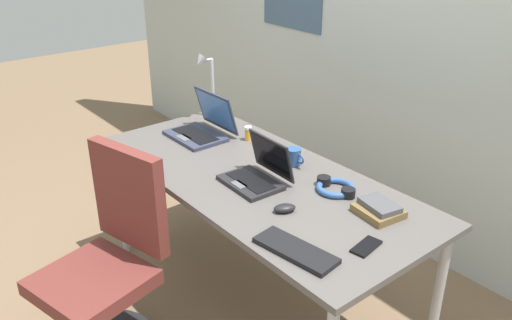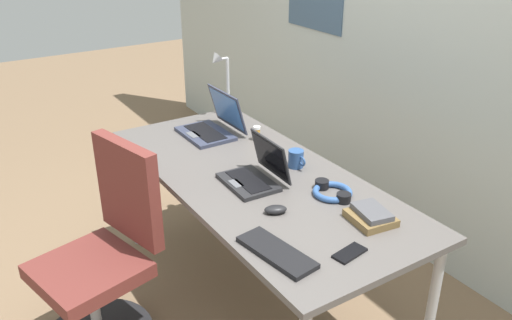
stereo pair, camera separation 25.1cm
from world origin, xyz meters
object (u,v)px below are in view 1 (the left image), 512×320
external_keyboard (296,250)px  laptop_mid_desk (202,128)px  desk_lamp (208,86)px  cell_phone (366,247)px  office_chair (107,276)px  headphones (336,188)px  laptop_near_mouse (257,174)px  book_stack (379,209)px  computer_mouse (285,208)px  coffee_mug (294,157)px  pill_bottle (248,133)px

external_keyboard → laptop_mid_desk: bearing=154.8°
desk_lamp → cell_phone: bearing=-12.3°
desk_lamp → external_keyboard: size_ratio=1.21×
cell_phone → office_chair: bearing=-152.5°
desk_lamp → office_chair: bearing=-57.7°
desk_lamp → headphones: desk_lamp is taller
laptop_near_mouse → book_stack: laptop_near_mouse is taller
computer_mouse → coffee_mug: (-0.31, 0.34, 0.03)m
pill_bottle → coffee_mug: size_ratio=0.70×
laptop_mid_desk → external_keyboard: laptop_mid_desk is taller
external_keyboard → headphones: bearing=109.0°
desk_lamp → book_stack: (1.40, -0.11, -0.17)m
book_stack → external_keyboard: bearing=-92.2°
cell_phone → pill_bottle: bearing=155.4°
laptop_near_mouse → laptop_mid_desk: 0.64m
laptop_near_mouse → headphones: 0.37m
book_stack → computer_mouse: bearing=-132.1°
external_keyboard → book_stack: size_ratio=1.68×
laptop_near_mouse → pill_bottle: 0.51m
cell_phone → coffee_mug: bearing=149.2°
computer_mouse → book_stack: bearing=72.5°
laptop_mid_desk → office_chair: 0.98m
computer_mouse → office_chair: office_chair is taller
book_stack → headphones: bearing=177.2°
laptop_mid_desk → office_chair: bearing=-62.9°
headphones → cell_phone: bearing=-32.0°
desk_lamp → book_stack: desk_lamp is taller
laptop_near_mouse → office_chair: size_ratio=0.30×
headphones → book_stack: bearing=-2.8°
coffee_mug → book_stack: bearing=-4.6°
laptop_near_mouse → office_chair: (-0.22, -0.69, -0.39)m
desk_lamp → pill_bottle: (0.44, -0.04, -0.16)m
coffee_mug → external_keyboard: bearing=-42.1°
laptop_near_mouse → office_chair: office_chair is taller
computer_mouse → office_chair: size_ratio=0.10×
cell_phone → office_chair: (-0.90, -0.67, -0.35)m
laptop_near_mouse → laptop_mid_desk: laptop_mid_desk is taller
coffee_mug → office_chair: office_chair is taller
external_keyboard → pill_bottle: pill_bottle is taller
laptop_mid_desk → pill_bottle: (0.21, 0.17, -0.01)m
office_chair → headphones: bearing=60.8°
laptop_mid_desk → office_chair: (0.41, -0.80, -0.39)m
book_stack → coffee_mug: size_ratio=1.74×
laptop_mid_desk → pill_bottle: bearing=38.4°
headphones → office_chair: 1.11m
desk_lamp → external_keyboard: 1.51m
laptop_near_mouse → headphones: bearing=38.3°
laptop_mid_desk → office_chair: laptop_mid_desk is taller
laptop_near_mouse → office_chair: bearing=-108.0°
external_keyboard → office_chair: size_ratio=0.34×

